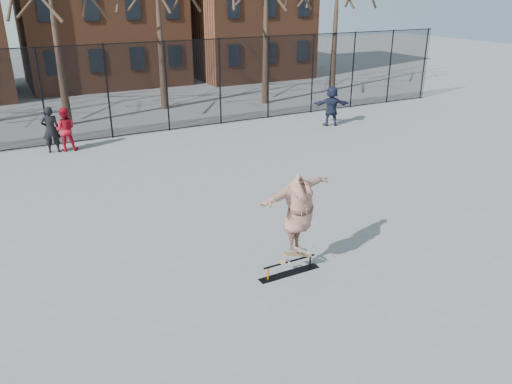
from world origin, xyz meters
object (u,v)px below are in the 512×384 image
skater (298,218)px  skate_rail (289,268)px  skateboard (297,257)px  bystander_navy (331,106)px  bystander_black (51,130)px  bystander_red (65,129)px

skater → skate_rail: bearing=160.7°
skateboard → skate_rail: bearing=180.0°
skate_rail → skateboard: size_ratio=1.89×
bystander_navy → bystander_black: bearing=14.7°
skater → bystander_red: 12.68m
skate_rail → bystander_navy: bystander_navy is taller
skateboard → bystander_red: (-3.19, 12.27, 0.49)m
skater → bystander_black: bearing=87.5°
skateboard → bystander_black: size_ratio=0.44×
skate_rail → bystander_red: (-2.99, 12.27, 0.74)m
bystander_navy → bystander_red: bearing=14.4°
skateboard → bystander_navy: bearing=51.0°
skater → bystander_navy: skater is taller
skate_rail → skater: 1.24m
skater → bystander_navy: 13.61m
skater → bystander_red: (-3.19, 12.27, -0.48)m
skate_rail → bystander_black: bystander_black is taller
skate_rail → skater: (0.19, -0.00, 1.22)m
skate_rail → bystander_red: bystander_red is taller
bystander_black → skate_rail: bearing=115.0°
skateboard → bystander_red: size_ratio=0.46×
skateboard → bystander_black: bystander_black is taller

